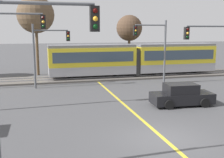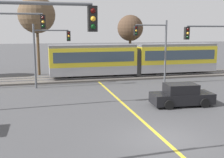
% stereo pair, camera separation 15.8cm
% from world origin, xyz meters
% --- Properties ---
extents(ground_plane, '(200.00, 200.00, 0.00)m').
position_xyz_m(ground_plane, '(0.00, 0.00, 0.00)').
color(ground_plane, '#474749').
extents(track_bed, '(120.00, 4.00, 0.18)m').
position_xyz_m(track_bed, '(0.00, 17.29, 0.09)').
color(track_bed, '#56514C').
rests_on(track_bed, ground).
extents(rail_near, '(120.00, 0.08, 0.10)m').
position_xyz_m(rail_near, '(0.00, 16.57, 0.23)').
color(rail_near, '#939399').
rests_on(rail_near, track_bed).
extents(rail_far, '(120.00, 0.08, 0.10)m').
position_xyz_m(rail_far, '(0.00, 18.01, 0.23)').
color(rail_far, '#939399').
rests_on(rail_far, track_bed).
extents(light_rail_tram, '(18.50, 2.64, 3.43)m').
position_xyz_m(light_rail_tram, '(4.51, 17.28, 2.05)').
color(light_rail_tram, '#9E9EA3').
rests_on(light_rail_tram, track_bed).
extents(lane_centre_line, '(0.20, 17.62, 0.01)m').
position_xyz_m(lane_centre_line, '(0.00, 6.48, 0.00)').
color(lane_centre_line, gold).
rests_on(lane_centre_line, ground).
extents(sedan_crossing, '(4.30, 2.11, 1.52)m').
position_xyz_m(sedan_crossing, '(3.77, 5.27, 0.70)').
color(sedan_crossing, black).
rests_on(sedan_crossing, ground).
extents(traffic_light_near_left, '(3.75, 0.38, 6.37)m').
position_xyz_m(traffic_light_near_left, '(-5.92, -1.74, 4.23)').
color(traffic_light_near_left, '#515459').
rests_on(traffic_light_near_left, ground).
extents(traffic_light_far_right, '(3.25, 0.38, 6.03)m').
position_xyz_m(traffic_light_far_right, '(4.89, 12.80, 3.94)').
color(traffic_light_far_right, '#515459').
rests_on(traffic_light_far_right, ground).
extents(traffic_light_mid_right, '(4.25, 0.38, 5.80)m').
position_xyz_m(traffic_light_mid_right, '(7.29, 6.75, 3.89)').
color(traffic_light_mid_right, '#515459').
rests_on(traffic_light_mid_right, ground).
extents(traffic_light_far_left, '(3.25, 0.38, 5.65)m').
position_xyz_m(traffic_light_far_left, '(-4.93, 13.73, 3.66)').
color(traffic_light_far_left, '#515459').
rests_on(traffic_light_far_left, ground).
extents(traffic_light_mid_left, '(4.25, 0.38, 6.71)m').
position_xyz_m(traffic_light_mid_left, '(-7.91, 7.09, 4.38)').
color(traffic_light_mid_left, '#515459').
rests_on(traffic_light_mid_left, ground).
extents(bare_tree_west, '(4.13, 4.13, 8.88)m').
position_xyz_m(bare_tree_west, '(-5.80, 21.34, 6.78)').
color(bare_tree_west, brown).
rests_on(bare_tree_west, ground).
extents(bare_tree_east, '(3.22, 3.22, 6.98)m').
position_xyz_m(bare_tree_east, '(5.44, 22.18, 5.32)').
color(bare_tree_east, brown).
rests_on(bare_tree_east, ground).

